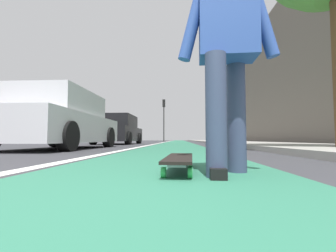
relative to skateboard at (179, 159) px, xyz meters
name	(u,v)px	position (x,y,z in m)	size (l,w,h in m)	color
ground_plane	(176,145)	(8.93, 0.16, -0.09)	(80.00, 80.00, 0.00)	#38383D
bike_lane_paint	(178,142)	(22.93, 0.16, -0.09)	(56.00, 1.92, 0.00)	#2D7256
lane_stripe_white	(166,142)	(18.93, 1.26, -0.09)	(52.00, 0.16, 0.01)	silver
sidewalk_curb	(220,142)	(16.93, -3.27, -0.04)	(52.00, 3.20, 0.11)	#9E9B93
building_facade	(242,101)	(20.93, -6.14, 3.91)	(40.00, 1.20, 8.01)	#685F55
skateboard	(179,159)	(0.00, 0.00, 0.00)	(0.85, 0.24, 0.11)	green
skater_person	(227,44)	(-0.15, -0.35, 0.84)	(0.45, 0.72, 1.64)	#384260
parked_car_near	(60,122)	(4.01, 3.11, 0.61)	(4.19, 1.98, 1.47)	silver
parked_car_mid	(118,131)	(9.71, 3.11, 0.60)	(4.12, 1.88, 1.46)	black
traffic_light	(164,113)	(22.39, 1.66, 2.99)	(0.33, 0.28, 4.48)	#2D2D2D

